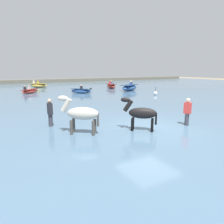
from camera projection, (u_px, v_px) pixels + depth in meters
name	position (u px, v px, depth m)	size (l,w,h in m)	color
ground_plane	(149.00, 133.00, 9.91)	(120.00, 120.00, 0.00)	#84755B
water_surface	(77.00, 102.00, 18.42)	(90.00, 90.00, 0.29)	slate
horse_lead_black	(141.00, 114.00, 9.17)	(1.41, 1.29, 1.77)	black
horse_trailing_pinto	(81.00, 114.00, 8.67)	(1.59, 1.31, 1.91)	beige
boat_mid_channel	(130.00, 88.00, 26.76)	(3.54, 2.88, 1.22)	#28518E
boat_distant_west	(39.00, 85.00, 31.49)	(2.69, 3.09, 1.08)	gold
boat_near_port	(111.00, 86.00, 30.54)	(1.81, 3.34, 1.07)	#BC382D
boat_distant_east	(30.00, 91.00, 23.73)	(2.34, 2.21, 0.93)	#BC382D
boat_near_starboard	(81.00, 91.00, 23.79)	(2.29, 2.43, 0.98)	#28518E
person_onlooker_right	(50.00, 115.00, 9.89)	(0.20, 0.32, 1.63)	#383842
person_onlooker_left	(187.00, 114.00, 10.07)	(0.29, 0.37, 1.63)	#383842
channel_buoy	(155.00, 93.00, 21.98)	(0.39, 0.39, 0.91)	silver
far_shoreline	(30.00, 82.00, 41.16)	(80.00, 2.40, 1.00)	#605B4C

